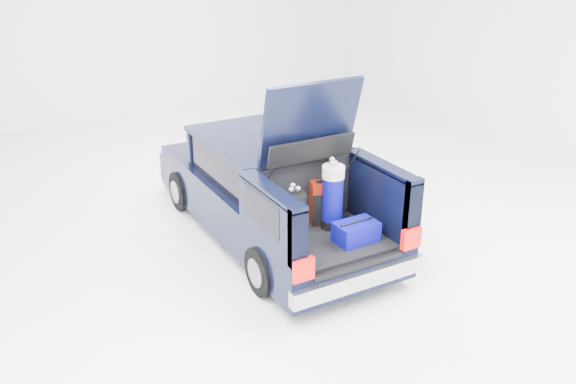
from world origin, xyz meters
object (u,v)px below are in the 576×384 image
red_suitcase (325,203)px  blue_duffel (356,232)px  car (267,189)px  blue_golf_bag (333,196)px  black_golf_bag (295,222)px

red_suitcase → blue_duffel: 0.64m
car → red_suitcase: bearing=-80.1°
red_suitcase → blue_golf_bag: 0.22m
car → blue_duffel: 1.83m
red_suitcase → car: bearing=118.8°
blue_golf_bag → blue_duffel: bearing=-58.9°
car → black_golf_bag: bearing=-106.8°
car → black_golf_bag: (-0.50, -1.66, 0.30)m
car → black_golf_bag: size_ratio=5.56×
black_golf_bag → blue_golf_bag: bearing=14.6°
blue_duffel → red_suitcase: bearing=94.5°
car → blue_duffel: (0.27, -1.81, 0.05)m
red_suitcase → blue_duffel: red_suitcase is taller
black_golf_bag → blue_duffel: size_ratio=1.61×
red_suitcase → black_golf_bag: (-0.71, -0.46, 0.10)m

